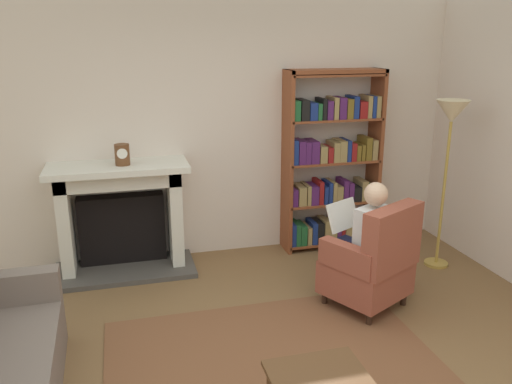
% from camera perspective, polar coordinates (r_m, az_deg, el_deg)
% --- Properties ---
extents(back_wall, '(5.60, 0.10, 2.70)m').
position_cam_1_polar(back_wall, '(5.56, -4.60, 6.76)').
color(back_wall, beige).
rests_on(back_wall, ground).
extents(area_rug, '(2.40, 1.80, 0.01)m').
position_cam_1_polar(area_rug, '(4.01, 2.01, -18.29)').
color(area_rug, brown).
rests_on(area_rug, ground).
extents(fireplace, '(1.38, 0.64, 1.11)m').
position_cam_1_polar(fireplace, '(5.41, -14.46, -2.33)').
color(fireplace, '#4C4742').
rests_on(fireplace, ground).
extents(mantel_clock, '(0.14, 0.14, 0.20)m').
position_cam_1_polar(mantel_clock, '(5.15, -14.37, 3.96)').
color(mantel_clock, brown).
rests_on(mantel_clock, fireplace).
extents(bookshelf, '(1.06, 0.32, 1.97)m').
position_cam_1_polar(bookshelf, '(5.79, 8.23, 2.95)').
color(bookshelf, brown).
rests_on(bookshelf, ground).
extents(armchair_reading, '(0.85, 0.85, 0.97)m').
position_cam_1_polar(armchair_reading, '(4.65, 12.61, -7.54)').
color(armchair_reading, '#331E14').
rests_on(armchair_reading, ground).
extents(seated_reader, '(0.53, 0.60, 1.14)m').
position_cam_1_polar(seated_reader, '(4.64, 11.58, -4.92)').
color(seated_reader, silver).
rests_on(seated_reader, ground).
extents(side_table, '(0.56, 0.39, 0.46)m').
position_cam_1_polar(side_table, '(3.22, 6.64, -19.97)').
color(side_table, brown).
rests_on(side_table, ground).
extents(scattered_books, '(0.43, 0.32, 0.03)m').
position_cam_1_polar(scattered_books, '(3.88, 5.92, -19.29)').
color(scattered_books, red).
rests_on(scattered_books, area_rug).
extents(floor_lamp, '(0.32, 0.32, 1.71)m').
position_cam_1_polar(floor_lamp, '(5.44, 20.42, 6.65)').
color(floor_lamp, '#B7933F').
rests_on(floor_lamp, ground).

